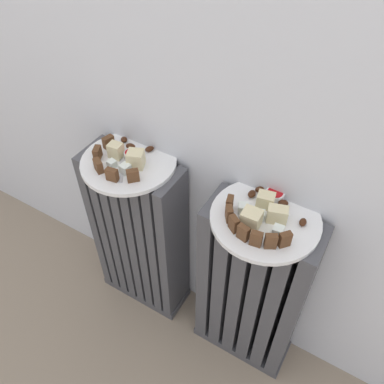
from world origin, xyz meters
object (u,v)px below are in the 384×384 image
radiator_left (140,237)px  plate_left (129,162)px  radiator_right (251,292)px  plate_right (265,219)px  jam_bowl_left (131,155)px  jam_bowl_right (275,195)px  fork (123,169)px

radiator_left → plate_left: bearing=116.6°
radiator_right → plate_right: plate_right is taller
plate_right → jam_bowl_left: 0.40m
radiator_right → jam_bowl_left: (-0.40, 0.01, 0.35)m
jam_bowl_left → jam_bowl_right: 0.40m
radiator_right → plate_left: size_ratio=2.41×
radiator_left → radiator_right: same height
radiator_left → jam_bowl_left: bearing=83.6°
jam_bowl_right → fork: bearing=-164.6°
radiator_left → radiator_right: size_ratio=1.00×
jam_bowl_right → radiator_right: bearing=-84.3°
plate_left → jam_bowl_left: 0.02m
plate_right → jam_bowl_right: 0.07m
jam_bowl_left → fork: (0.01, -0.05, -0.01)m
plate_left → plate_right: bearing=0.0°
jam_bowl_right → plate_right: bearing=-84.3°
plate_right → jam_bowl_left: bearing=178.2°
plate_left → jam_bowl_right: size_ratio=5.63×
radiator_left → radiator_right: (0.40, 0.00, 0.00)m
plate_right → jam_bowl_left: (-0.40, 0.01, 0.02)m
radiator_left → jam_bowl_right: jam_bowl_right is taller
plate_left → jam_bowl_right: jam_bowl_right is taller
plate_left → fork: 0.04m
plate_right → fork: fork is taller
radiator_right → fork: fork is taller
radiator_left → plate_right: size_ratio=2.41×
radiator_left → fork: 0.34m
plate_right → radiator_right: bearing=90.0°
radiator_right → plate_left: plate_left is taller
radiator_right → jam_bowl_right: jam_bowl_right is taller
radiator_left → plate_right: bearing=0.0°
plate_left → fork: bearing=-75.8°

